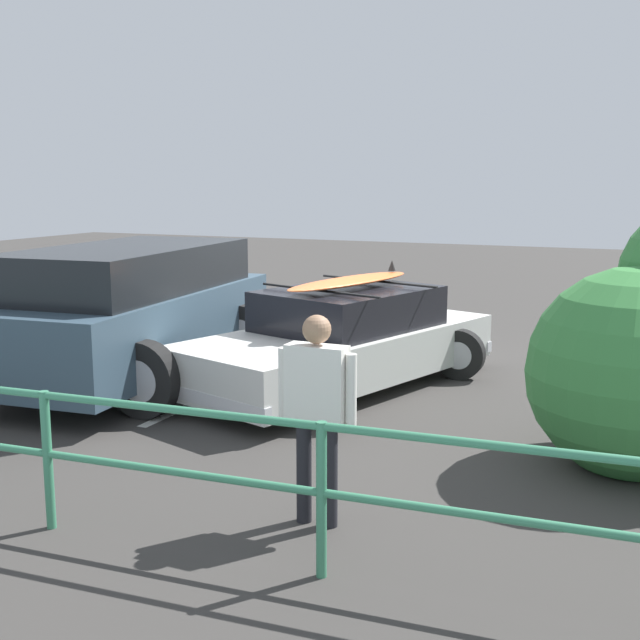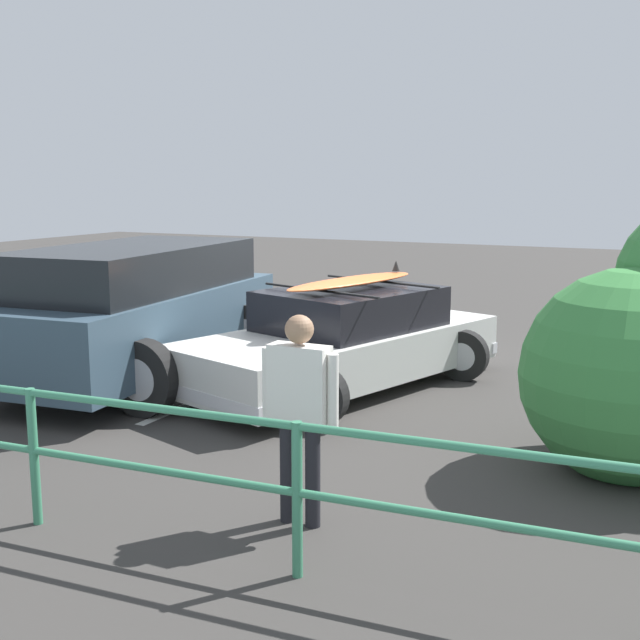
# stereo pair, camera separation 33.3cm
# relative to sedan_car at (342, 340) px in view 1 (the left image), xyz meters

# --- Properties ---
(ground_plane) EXTENTS (44.00, 44.00, 0.02)m
(ground_plane) POSITION_rel_sedan_car_xyz_m (0.46, -0.52, -0.60)
(ground_plane) COLOR #383533
(ground_plane) RESTS_ON ground
(parking_stripe) EXTENTS (0.12, 4.71, 0.00)m
(parking_stripe) POSITION_rel_sedan_car_xyz_m (1.29, 0.04, -0.59)
(parking_stripe) COLOR silver
(parking_stripe) RESTS_ON ground
(sedan_car) EXTENTS (3.16, 4.71, 1.51)m
(sedan_car) POSITION_rel_sedan_car_xyz_m (0.00, 0.00, 0.00)
(sedan_car) COLOR silver
(sedan_car) RESTS_ON ground
(suv_car) EXTENTS (3.04, 4.72, 1.74)m
(suv_car) POSITION_rel_sedan_car_xyz_m (2.56, 0.83, 0.32)
(suv_car) COLOR #334756
(suv_car) RESTS_ON ground
(person_bystander) EXTENTS (0.62, 0.21, 1.60)m
(person_bystander) POSITION_rel_sedan_car_xyz_m (-1.37, 3.82, 0.37)
(person_bystander) COLOR black
(person_bystander) RESTS_ON ground
(railing_fence) EXTENTS (8.62, 0.62, 1.05)m
(railing_fence) POSITION_rel_sedan_car_xyz_m (0.40, 4.69, 0.12)
(railing_fence) COLOR #387F5B
(railing_fence) RESTS_ON ground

